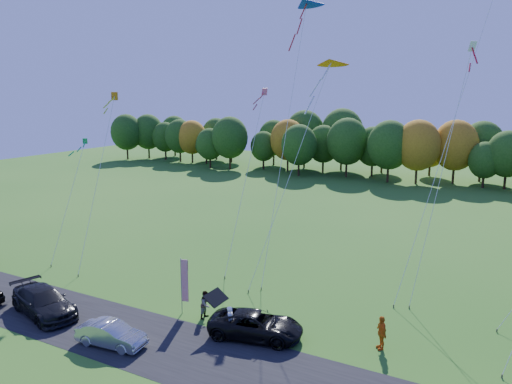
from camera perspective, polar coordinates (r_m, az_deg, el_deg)
The scene contains 17 objects.
ground at distance 32.15m, azimuth -5.31°, elevation -14.22°, with size 160.00×160.00×0.00m, color #245C18.
asphalt_strip at distance 29.29m, azimuth -9.88°, elevation -17.05°, with size 90.00×6.00×0.01m, color black.
tree_line at distance 81.79m, azimuth 16.73°, elevation 1.12°, with size 116.00×12.00×10.00m, color #1E4711, non-canonical shape.
black_suv at distance 29.58m, azimuth -0.01°, elevation -14.94°, with size 2.50×5.42×1.51m, color black.
silver_sedan at distance 29.85m, azimuth -16.21°, elevation -15.34°, with size 1.41×4.05×1.33m, color #A3A4A8.
dark_truck_a at distance 34.95m, azimuth -23.12°, elevation -11.46°, with size 2.36×5.82×1.69m, color black.
person_tailgate_a at distance 29.67m, azimuth -2.91°, elevation -14.55°, with size 0.66×0.43×1.80m, color white.
person_tailgate_b at distance 31.97m, azimuth -5.75°, elevation -12.66°, with size 0.85×0.66×1.75m, color gray.
person_east at distance 29.11m, azimuth 14.13°, elevation -15.31°, with size 1.12×0.47×1.91m, color #D06713.
feather_flag at distance 32.14m, azimuth -8.24°, elevation -9.94°, with size 0.48×0.18×3.69m.
kite_delta_blue at distance 38.68m, azimuth 3.53°, elevation 7.63°, with size 2.78×11.28×22.56m.
kite_parafoil_orange at distance 37.22m, azimuth 21.73°, elevation 7.87°, with size 6.22×12.25×24.62m.
kite_delta_red at distance 36.26m, azimuth 4.21°, elevation 2.77°, with size 4.09×8.66×17.43m.
kite_diamond_yellow at distance 42.57m, azimuth -17.66°, elevation 1.37°, with size 3.18×8.12×14.22m.
kite_diamond_green at distance 44.61m, azimuth -20.59°, elevation -0.81°, with size 1.45×5.75×10.17m.
kite_diamond_white at distance 34.73m, azimuth 20.42°, elevation 1.89°, with size 2.59×5.63×17.45m.
kite_diamond_pink at distance 39.64m, azimuth -1.14°, elevation 1.71°, with size 1.05×7.87×14.47m.
Camera 1 is at (16.40, -23.93, 13.86)m, focal length 35.00 mm.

